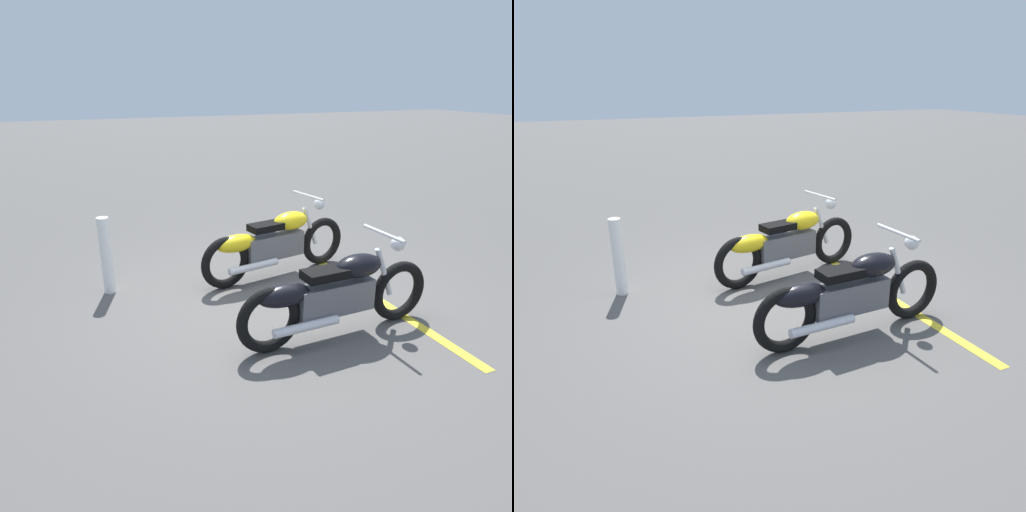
# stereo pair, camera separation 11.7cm
# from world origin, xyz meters

# --- Properties ---
(ground_plane) EXTENTS (60.00, 60.00, 0.00)m
(ground_plane) POSITION_xyz_m (0.00, 0.00, 0.00)
(ground_plane) COLOR #514F4C
(motorcycle_bright_foreground) EXTENTS (2.22, 0.71, 1.04)m
(motorcycle_bright_foreground) POSITION_xyz_m (-0.37, -0.83, 0.46)
(motorcycle_bright_foreground) COLOR black
(motorcycle_bright_foreground) RESTS_ON ground
(motorcycle_dark_foreground) EXTENTS (2.23, 0.62, 1.04)m
(motorcycle_dark_foreground) POSITION_xyz_m (-0.25, 0.85, 0.46)
(motorcycle_dark_foreground) COLOR black
(motorcycle_dark_foreground) RESTS_ON ground
(bollard_post) EXTENTS (0.14, 0.14, 0.95)m
(bollard_post) POSITION_xyz_m (1.71, -1.14, 0.48)
(bollard_post) COLOR white
(bollard_post) RESTS_ON ground
(parking_stripe_near) EXTENTS (0.14, 3.20, 0.01)m
(parking_stripe_near) POSITION_xyz_m (-1.21, 0.37, 0.00)
(parking_stripe_near) COLOR yellow
(parking_stripe_near) RESTS_ON ground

